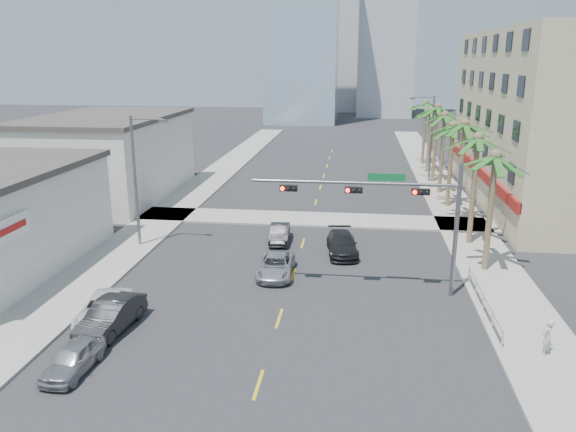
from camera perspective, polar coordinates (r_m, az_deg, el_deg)
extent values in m
plane|color=#262628|center=(25.17, -2.21, -14.32)|extent=(260.00, 260.00, 0.00)
cube|color=gray|center=(44.14, 17.75, -1.55)|extent=(4.00, 120.00, 0.15)
cube|color=gray|center=(46.07, -13.00, -0.49)|extent=(4.00, 120.00, 0.15)
cube|color=gray|center=(45.40, 2.26, -0.33)|extent=(80.00, 4.00, 0.15)
cube|color=tan|center=(54.91, 26.96, 8.69)|extent=(15.00, 28.00, 15.00)
cube|color=maroon|center=(53.47, 18.68, 4.53)|extent=(0.30, 28.00, 0.80)
cube|color=beige|center=(55.37, -17.77, 5.59)|extent=(11.00, 18.00, 7.20)
cube|color=#ADADB2|center=(146.89, 4.78, 18.91)|extent=(16.00, 16.00, 42.00)
cylinder|color=slate|center=(31.29, 16.69, -1.68)|extent=(0.24, 0.24, 7.20)
cylinder|color=slate|center=(30.18, 6.72, 3.36)|extent=(11.00, 0.16, 0.16)
cube|color=#0C662D|center=(30.15, 9.98, 3.90)|extent=(2.00, 0.05, 0.40)
cube|color=black|center=(30.29, 13.33, 2.41)|extent=(0.95, 0.28, 0.32)
sphere|color=#FF0C05|center=(30.11, 12.76, 2.37)|extent=(0.22, 0.22, 0.22)
cube|color=black|center=(30.11, 6.70, 2.65)|extent=(0.95, 0.28, 0.32)
sphere|color=#FF0C05|center=(29.95, 6.08, 2.60)|extent=(0.22, 0.22, 0.22)
cube|color=black|center=(30.32, 0.06, 2.85)|extent=(0.95, 0.28, 0.32)
sphere|color=#FF0C05|center=(30.21, -0.58, 2.80)|extent=(0.22, 0.22, 0.22)
cylinder|color=brown|center=(35.58, 19.81, 0.11)|extent=(0.36, 0.36, 7.20)
cylinder|color=brown|center=(40.47, 18.31, 2.31)|extent=(0.36, 0.36, 7.56)
cylinder|color=brown|center=(45.44, 17.13, 4.04)|extent=(0.36, 0.36, 7.92)
cylinder|color=brown|center=(50.54, 16.13, 4.82)|extent=(0.36, 0.36, 7.20)
cylinder|color=brown|center=(55.58, 15.36, 6.01)|extent=(0.36, 0.36, 7.56)
cylinder|color=brown|center=(60.64, 14.71, 6.99)|extent=(0.36, 0.36, 7.92)
cylinder|color=brown|center=(65.80, 14.13, 7.36)|extent=(0.36, 0.36, 7.20)
cylinder|color=brown|center=(70.90, 13.66, 8.11)|extent=(0.36, 0.36, 7.56)
cylinder|color=slate|center=(39.31, -15.24, 3.26)|extent=(0.20, 0.20, 9.00)
cylinder|color=slate|center=(38.25, -14.16, 9.54)|extent=(2.20, 0.12, 0.12)
cube|color=slate|center=(37.88, -12.57, 9.43)|extent=(0.50, 0.25, 0.18)
cylinder|color=slate|center=(60.52, 14.37, 7.52)|extent=(0.20, 0.20, 9.00)
cylinder|color=slate|center=(59.96, 13.58, 11.63)|extent=(2.20, 0.12, 0.12)
cube|color=slate|center=(59.86, 12.51, 11.60)|extent=(0.50, 0.25, 0.18)
cylinder|color=silver|center=(30.74, 19.24, -8.29)|extent=(0.08, 8.00, 0.08)
cylinder|color=silver|center=(30.61, 19.30, -7.69)|extent=(0.08, 8.00, 0.08)
cylinder|color=silver|center=(27.25, 20.93, -11.76)|extent=(0.08, 0.08, 1.00)
cylinder|color=silver|center=(28.99, 20.03, -9.97)|extent=(0.08, 0.08, 1.00)
cylinder|color=silver|center=(30.76, 19.23, -8.38)|extent=(0.08, 0.08, 1.00)
cylinder|color=silver|center=(32.56, 18.53, -6.96)|extent=(0.08, 0.08, 1.00)
cylinder|color=silver|center=(34.38, 17.91, -5.69)|extent=(0.08, 0.08, 1.00)
imported|color=#AEAEB2|center=(25.59, -21.00, -13.34)|extent=(1.60, 3.64, 1.22)
imported|color=black|center=(28.45, -17.57, -9.69)|extent=(2.05, 4.67, 1.49)
imported|color=white|center=(29.63, -18.23, -8.96)|extent=(2.61, 4.72, 1.25)
imported|color=black|center=(39.86, -0.86, -1.78)|extent=(1.58, 3.87, 1.25)
imported|color=silver|center=(33.81, -1.25, -5.05)|extent=(2.17, 4.49, 1.23)
imported|color=black|center=(37.60, 5.51, -2.85)|extent=(2.43, 4.86, 1.35)
imported|color=silver|center=(27.28, 24.84, -11.10)|extent=(0.69, 0.69, 1.62)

